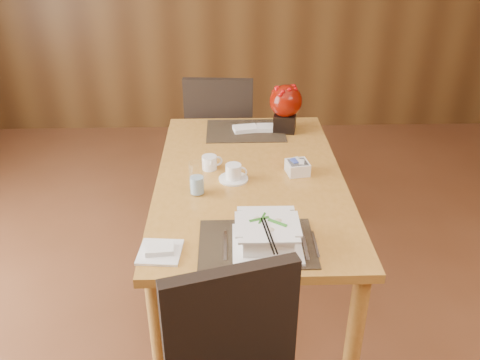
{
  "coord_description": "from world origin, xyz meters",
  "views": [
    {
      "loc": [
        -0.11,
        -1.55,
        1.92
      ],
      "look_at": [
        -0.06,
        0.35,
        0.87
      ],
      "focal_mm": 38.0,
      "sensor_mm": 36.0,
      "label": 1
    }
  ],
  "objects_px": {
    "coffee_cup": "(233,173)",
    "bread_plate": "(160,252)",
    "soup_setting": "(267,235)",
    "far_chair": "(221,135)",
    "water_glass": "(197,178)",
    "creamer_jug": "(209,163)",
    "berry_decor": "(286,105)",
    "dining_table": "(250,194)",
    "sugar_caddy": "(297,168)"
  },
  "relations": [
    {
      "from": "soup_setting",
      "to": "berry_decor",
      "type": "relative_size",
      "value": 0.98
    },
    {
      "from": "creamer_jug",
      "to": "soup_setting",
      "type": "bearing_deg",
      "value": -85.15
    },
    {
      "from": "water_glass",
      "to": "sugar_caddy",
      "type": "distance_m",
      "value": 0.52
    },
    {
      "from": "far_chair",
      "to": "sugar_caddy",
      "type": "bearing_deg",
      "value": 116.58
    },
    {
      "from": "soup_setting",
      "to": "water_glass",
      "type": "height_order",
      "value": "water_glass"
    },
    {
      "from": "creamer_jug",
      "to": "far_chair",
      "type": "bearing_deg",
      "value": 71.93
    },
    {
      "from": "dining_table",
      "to": "far_chair",
      "type": "bearing_deg",
      "value": 98.88
    },
    {
      "from": "water_glass",
      "to": "berry_decor",
      "type": "relative_size",
      "value": 0.58
    },
    {
      "from": "soup_setting",
      "to": "far_chair",
      "type": "relative_size",
      "value": 0.28
    },
    {
      "from": "coffee_cup",
      "to": "far_chair",
      "type": "xyz_separation_m",
      "value": [
        -0.07,
        0.99,
        -0.24
      ]
    },
    {
      "from": "coffee_cup",
      "to": "sugar_caddy",
      "type": "height_order",
      "value": "coffee_cup"
    },
    {
      "from": "dining_table",
      "to": "berry_decor",
      "type": "bearing_deg",
      "value": 67.85
    },
    {
      "from": "coffee_cup",
      "to": "water_glass",
      "type": "bearing_deg",
      "value": -143.13
    },
    {
      "from": "dining_table",
      "to": "bread_plate",
      "type": "height_order",
      "value": "bread_plate"
    },
    {
      "from": "sugar_caddy",
      "to": "bread_plate",
      "type": "height_order",
      "value": "sugar_caddy"
    },
    {
      "from": "soup_setting",
      "to": "far_chair",
      "type": "distance_m",
      "value": 1.56
    },
    {
      "from": "sugar_caddy",
      "to": "berry_decor",
      "type": "bearing_deg",
      "value": 90.64
    },
    {
      "from": "coffee_cup",
      "to": "far_chair",
      "type": "height_order",
      "value": "far_chair"
    },
    {
      "from": "coffee_cup",
      "to": "bread_plate",
      "type": "xyz_separation_m",
      "value": [
        -0.29,
        -0.57,
        -0.03
      ]
    },
    {
      "from": "water_glass",
      "to": "creamer_jug",
      "type": "relative_size",
      "value": 1.65
    },
    {
      "from": "dining_table",
      "to": "berry_decor",
      "type": "xyz_separation_m",
      "value": [
        0.23,
        0.56,
        0.25
      ]
    },
    {
      "from": "water_glass",
      "to": "dining_table",
      "type": "bearing_deg",
      "value": 31.85
    },
    {
      "from": "creamer_jug",
      "to": "berry_decor",
      "type": "height_order",
      "value": "berry_decor"
    },
    {
      "from": "dining_table",
      "to": "sugar_caddy",
      "type": "relative_size",
      "value": 14.61
    },
    {
      "from": "dining_table",
      "to": "berry_decor",
      "type": "distance_m",
      "value": 0.65
    },
    {
      "from": "creamer_jug",
      "to": "sugar_caddy",
      "type": "relative_size",
      "value": 0.93
    },
    {
      "from": "berry_decor",
      "to": "far_chair",
      "type": "xyz_separation_m",
      "value": [
        -0.38,
        0.41,
        -0.36
      ]
    },
    {
      "from": "coffee_cup",
      "to": "bread_plate",
      "type": "relative_size",
      "value": 0.89
    },
    {
      "from": "soup_setting",
      "to": "coffee_cup",
      "type": "bearing_deg",
      "value": 103.08
    },
    {
      "from": "dining_table",
      "to": "coffee_cup",
      "type": "bearing_deg",
      "value": -160.35
    },
    {
      "from": "water_glass",
      "to": "soup_setting",
      "type": "bearing_deg",
      "value": -55.24
    },
    {
      "from": "water_glass",
      "to": "far_chair",
      "type": "bearing_deg",
      "value": 85.0
    },
    {
      "from": "bread_plate",
      "to": "soup_setting",
      "type": "bearing_deg",
      "value": 4.4
    },
    {
      "from": "water_glass",
      "to": "creamer_jug",
      "type": "height_order",
      "value": "water_glass"
    },
    {
      "from": "coffee_cup",
      "to": "water_glass",
      "type": "xyz_separation_m",
      "value": [
        -0.17,
        -0.13,
        0.04
      ]
    },
    {
      "from": "soup_setting",
      "to": "water_glass",
      "type": "distance_m",
      "value": 0.5
    },
    {
      "from": "berry_decor",
      "to": "bread_plate",
      "type": "height_order",
      "value": "berry_decor"
    },
    {
      "from": "sugar_caddy",
      "to": "bread_plate",
      "type": "relative_size",
      "value": 0.64
    },
    {
      "from": "dining_table",
      "to": "coffee_cup",
      "type": "xyz_separation_m",
      "value": [
        -0.08,
        -0.03,
        0.13
      ]
    },
    {
      "from": "soup_setting",
      "to": "bread_plate",
      "type": "relative_size",
      "value": 1.67
    },
    {
      "from": "berry_decor",
      "to": "sugar_caddy",
      "type": "bearing_deg",
      "value": -89.36
    },
    {
      "from": "coffee_cup",
      "to": "creamer_jug",
      "type": "distance_m",
      "value": 0.16
    },
    {
      "from": "soup_setting",
      "to": "sugar_caddy",
      "type": "bearing_deg",
      "value": 72.46
    },
    {
      "from": "soup_setting",
      "to": "creamer_jug",
      "type": "height_order",
      "value": "soup_setting"
    },
    {
      "from": "bread_plate",
      "to": "sugar_caddy",
      "type": "bearing_deg",
      "value": 46.07
    },
    {
      "from": "berry_decor",
      "to": "dining_table",
      "type": "bearing_deg",
      "value": -112.15
    },
    {
      "from": "bread_plate",
      "to": "water_glass",
      "type": "bearing_deg",
      "value": 74.64
    },
    {
      "from": "soup_setting",
      "to": "sugar_caddy",
      "type": "relative_size",
      "value": 2.6
    },
    {
      "from": "creamer_jug",
      "to": "berry_decor",
      "type": "distance_m",
      "value": 0.64
    },
    {
      "from": "coffee_cup",
      "to": "sugar_caddy",
      "type": "bearing_deg",
      "value": 10.21
    }
  ]
}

